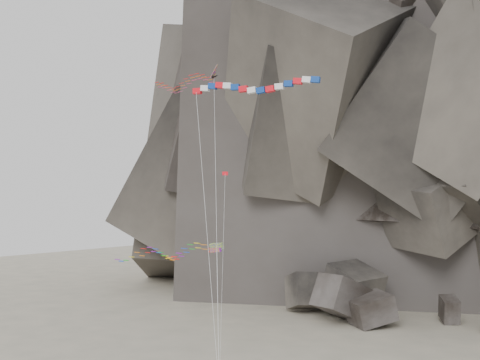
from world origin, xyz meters
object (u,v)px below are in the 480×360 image
Objects in this scene: banner_kite at (253,87)px; delta_kite at (180,83)px; pennant_kite at (224,210)px; parafoil_kite at (160,252)px.

delta_kite is at bearing 149.50° from banner_kite.
parafoil_kite is at bearing 152.40° from pennant_kite.
delta_kite is at bearing 130.88° from pennant_kite.
pennant_kite is (8.12, 0.23, 4.50)m from parafoil_kite.
delta_kite reaches higher than banner_kite.
pennant_kite is at bearing 161.73° from banner_kite.
pennant_kite is at bearing -42.31° from delta_kite.
banner_kite is 1.46× the size of pennant_kite.
pennant_kite reaches higher than parafoil_kite.
delta_kite is 16.31m from pennant_kite.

